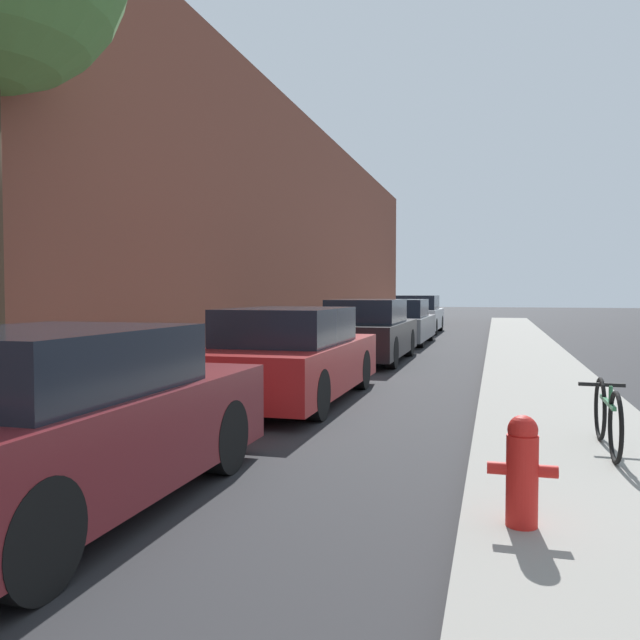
% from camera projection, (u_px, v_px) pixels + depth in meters
% --- Properties ---
extents(ground_plane, '(120.00, 120.00, 0.00)m').
position_uv_depth(ground_plane, '(395.00, 367.00, 14.04)').
color(ground_plane, '#28282B').
extents(sidewalk_left, '(2.00, 52.00, 0.12)m').
position_uv_depth(sidewalk_left, '(269.00, 361.00, 14.81)').
color(sidewalk_left, gray).
rests_on(sidewalk_left, ground).
extents(sidewalk_right, '(2.00, 52.00, 0.12)m').
position_uv_depth(sidewalk_right, '(534.00, 369.00, 13.28)').
color(sidewalk_right, gray).
rests_on(sidewalk_right, ground).
extents(building_facade_left, '(0.70, 52.00, 7.42)m').
position_uv_depth(building_facade_left, '(214.00, 204.00, 15.01)').
color(building_facade_left, brown).
rests_on(building_facade_left, ground).
extents(parked_car_maroon, '(1.76, 4.00, 1.37)m').
position_uv_depth(parked_car_maroon, '(57.00, 424.00, 4.75)').
color(parked_car_maroon, black).
rests_on(parked_car_maroon, ground).
extents(parked_car_red, '(1.77, 4.49, 1.40)m').
position_uv_depth(parked_car_red, '(291.00, 357.00, 9.65)').
color(parked_car_red, black).
rests_on(parked_car_red, ground).
extents(parked_car_black, '(1.76, 4.55, 1.47)m').
position_uv_depth(parked_car_black, '(368.00, 332.00, 15.23)').
color(parked_car_black, black).
rests_on(parked_car_black, ground).
extents(parked_car_grey, '(1.86, 4.64, 1.41)m').
position_uv_depth(parked_car_grey, '(399.00, 323.00, 20.49)').
color(parked_car_grey, black).
rests_on(parked_car_grey, ground).
extents(parked_car_silver, '(1.70, 4.36, 1.51)m').
position_uv_depth(parked_car_silver, '(419.00, 315.00, 26.06)').
color(parked_car_silver, black).
rests_on(parked_car_silver, ground).
extents(fire_hydrant, '(0.44, 0.20, 0.72)m').
position_uv_depth(fire_hydrant, '(522.00, 469.00, 4.14)').
color(fire_hydrant, red).
rests_on(fire_hydrant, sidewalk_right).
extents(bicycle, '(0.44, 1.58, 0.65)m').
position_uv_depth(bicycle, '(607.00, 416.00, 6.12)').
color(bicycle, black).
rests_on(bicycle, sidewalk_right).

